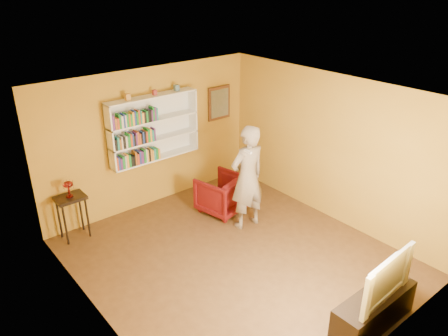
{
  "coord_description": "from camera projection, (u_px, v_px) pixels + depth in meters",
  "views": [
    {
      "loc": [
        -3.87,
        -4.41,
        4.29
      ],
      "look_at": [
        0.37,
        0.75,
        1.24
      ],
      "focal_mm": 35.0,
      "sensor_mm": 36.0,
      "label": 1
    }
  ],
  "objects": [
    {
      "name": "books_row_lower",
      "position": [
        137.0,
        158.0,
        8.02
      ],
      "size": [
        0.89,
        0.19,
        0.26
      ],
      "color": "#BC3F1D",
      "rests_on": "bookshelf"
    },
    {
      "name": "framed_painting",
      "position": [
        219.0,
        103.0,
        9.07
      ],
      "size": [
        0.55,
        0.05,
        0.7
      ],
      "color": "#502C16",
      "rests_on": "room_shell"
    },
    {
      "name": "ruby_lustre",
      "position": [
        68.0,
        186.0,
        7.26
      ],
      "size": [
        0.17,
        0.18,
        0.28
      ],
      "color": "maroon",
      "rests_on": "console_table"
    },
    {
      "name": "armchair",
      "position": [
        222.0,
        194.0,
        8.35
      ],
      "size": [
        0.93,
        0.95,
        0.74
      ],
      "primitive_type": "imported",
      "rotation": [
        0.0,
        0.0,
        3.35
      ],
      "color": "#4C050A",
      "rests_on": "ground"
    },
    {
      "name": "bookshelf",
      "position": [
        152.0,
        127.0,
        8.14
      ],
      "size": [
        1.8,
        0.29,
        1.23
      ],
      "color": "white",
      "rests_on": "room_shell"
    },
    {
      "name": "books_row_middle",
      "position": [
        134.0,
        139.0,
        7.85
      ],
      "size": [
        0.82,
        0.19,
        0.25
      ],
      "color": "black",
      "rests_on": "bookshelf"
    },
    {
      "name": "ornament_right",
      "position": [
        176.0,
        88.0,
        8.13
      ],
      "size": [
        0.08,
        0.08,
        0.11
      ],
      "primitive_type": "cube",
      "color": "slate",
      "rests_on": "bookshelf"
    },
    {
      "name": "console_table",
      "position": [
        71.0,
        204.0,
        7.4
      ],
      "size": [
        0.49,
        0.37,
        0.8
      ],
      "color": "black",
      "rests_on": "ground"
    },
    {
      "name": "person",
      "position": [
        247.0,
        178.0,
        7.64
      ],
      "size": [
        0.72,
        0.5,
        1.92
      ],
      "primitive_type": "imported",
      "rotation": [
        0.0,
        0.0,
        3.09
      ],
      "color": "#7D6E5C",
      "rests_on": "ground"
    },
    {
      "name": "room_shell",
      "position": [
        236.0,
        203.0,
        6.69
      ],
      "size": [
        5.3,
        5.8,
        2.88
      ],
      "color": "#4D3118",
      "rests_on": "ground"
    },
    {
      "name": "ornament_left",
      "position": [
        128.0,
        97.0,
        7.55
      ],
      "size": [
        0.08,
        0.08,
        0.11
      ],
      "primitive_type": "cube",
      "color": "gold",
      "rests_on": "bookshelf"
    },
    {
      "name": "books_row_upper",
      "position": [
        134.0,
        118.0,
        7.71
      ],
      "size": [
        0.9,
        0.19,
        0.26
      ],
      "color": "#5D2672",
      "rests_on": "bookshelf"
    },
    {
      "name": "ornament_centre",
      "position": [
        155.0,
        92.0,
        7.86
      ],
      "size": [
        0.07,
        0.07,
        0.09
      ],
      "primitive_type": "cube",
      "color": "#9F3539",
      "rests_on": "bookshelf"
    },
    {
      "name": "game_remote",
      "position": [
        248.0,
        152.0,
        7.08
      ],
      "size": [
        0.04,
        0.15,
        0.04
      ],
      "primitive_type": "cube",
      "color": "white",
      "rests_on": "person"
    },
    {
      "name": "television",
      "position": [
        380.0,
        276.0,
        5.45
      ],
      "size": [
        1.11,
        0.21,
        0.64
      ],
      "primitive_type": "imported",
      "rotation": [
        0.0,
        0.0,
        0.06
      ],
      "color": "black",
      "rests_on": "tv_cabinet"
    },
    {
      "name": "tv_cabinet",
      "position": [
        374.0,
        310.0,
        5.69
      ],
      "size": [
        1.34,
        0.4,
        0.48
      ],
      "primitive_type": "cube",
      "color": "black",
      "rests_on": "ground"
    }
  ]
}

